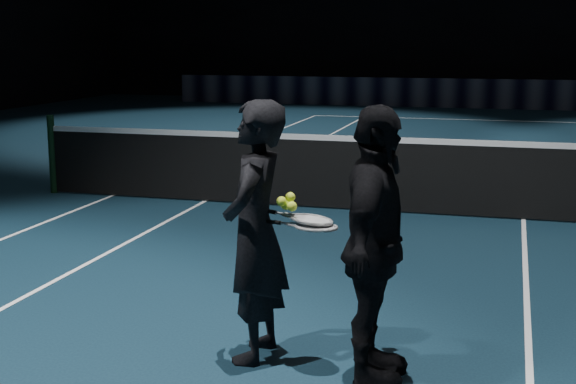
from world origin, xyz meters
name	(u,v)px	position (x,y,z in m)	size (l,w,h in m)	color
floor	(523,220)	(0.00, 0.00, 0.00)	(36.00, 36.00, 0.00)	black
court_lines	(523,220)	(0.00, 0.00, 0.00)	(10.98, 23.78, 0.01)	white
net_post_left	(52,154)	(-6.40, 0.00, 0.55)	(0.10, 0.10, 1.10)	black
net_mesh	(526,183)	(0.00, 0.00, 0.45)	(12.80, 0.02, 0.86)	black
net_tape	(528,145)	(0.00, 0.00, 0.92)	(12.80, 0.03, 0.07)	white
sponsor_backdrop	(520,94)	(0.00, 15.50, 0.45)	(22.00, 0.15, 0.90)	black
player_a	(255,232)	(-1.82, -4.87, 0.89)	(0.65, 0.42, 1.77)	black
player_b	(374,246)	(-0.99, -5.02, 0.89)	(1.04, 0.43, 1.77)	black
racket_lower	(316,227)	(-1.38, -4.95, 0.97)	(0.68, 0.22, 0.03)	black
racket_upper	(312,220)	(-1.42, -4.90, 1.00)	(0.68, 0.22, 0.03)	black
tennis_balls	(289,203)	(-1.57, -4.91, 1.11)	(0.12, 0.10, 0.12)	yellow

